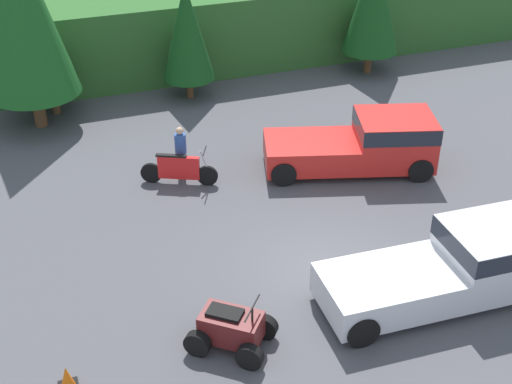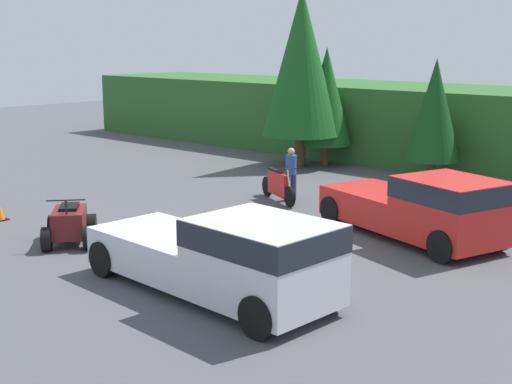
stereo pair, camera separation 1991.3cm
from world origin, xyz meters
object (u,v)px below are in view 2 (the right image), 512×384
Objects in this scene: pickup_truck_red at (425,206)px; quad_atv at (70,225)px; dirt_bike at (278,186)px; rider_person at (291,172)px; pickup_truck_second at (228,255)px.

pickup_truck_red is 9.07m from quad_atv.
quad_atv is at bearing -70.27° from dirt_bike.
quad_atv is 1.28× the size of rider_person.
pickup_truck_second is 3.43× the size of rider_person.
rider_person is (-4.91, 7.87, -0.01)m from pickup_truck_second.
pickup_truck_red is at bearing 85.78° from pickup_truck_second.
rider_person is at bearing 90.37° from dirt_bike.
pickup_truck_red is 2.54× the size of dirt_bike.
pickup_truck_second is at bearing -79.85° from pickup_truck_red.
pickup_truck_second is 9.05m from dirt_bike.
quad_atv reaches higher than dirt_bike.
rider_person is (0.19, 0.41, 0.43)m from dirt_bike.
pickup_truck_second reaches higher than rider_person.
dirt_bike is at bearing -173.46° from pickup_truck_red.
pickup_truck_red and pickup_truck_second have the same top height.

